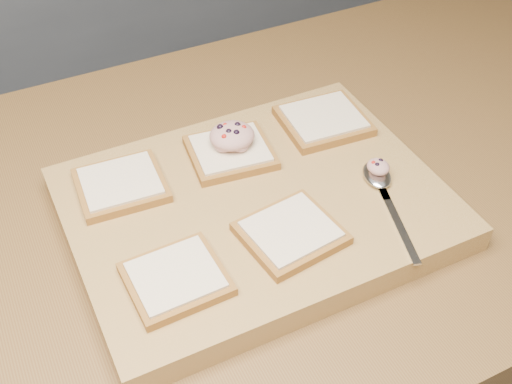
# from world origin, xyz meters

# --- Properties ---
(island_counter) EXTENTS (2.00, 0.80, 0.90)m
(island_counter) POSITION_xyz_m (0.00, 0.00, 0.45)
(island_counter) COLOR slate
(island_counter) RESTS_ON ground
(back_counter) EXTENTS (3.60, 0.62, 0.94)m
(back_counter) POSITION_xyz_m (0.00, 1.43, 0.47)
(back_counter) COLOR slate
(back_counter) RESTS_ON ground
(cutting_board) EXTENTS (0.49, 0.38, 0.04)m
(cutting_board) POSITION_xyz_m (-0.04, -0.06, 0.92)
(cutting_board) COLOR #A48046
(cutting_board) RESTS_ON island_counter
(bread_far_left) EXTENTS (0.12, 0.11, 0.02)m
(bread_far_left) POSITION_xyz_m (-0.20, 0.03, 0.95)
(bread_far_left) COLOR #925D25
(bread_far_left) RESTS_ON cutting_board
(bread_far_center) EXTENTS (0.13, 0.12, 0.02)m
(bread_far_center) POSITION_xyz_m (-0.03, 0.03, 0.95)
(bread_far_center) COLOR #925D25
(bread_far_center) RESTS_ON cutting_board
(bread_far_right) EXTENTS (0.13, 0.12, 0.02)m
(bread_far_right) POSITION_xyz_m (0.12, 0.04, 0.95)
(bread_far_right) COLOR #925D25
(bread_far_right) RESTS_ON cutting_board
(bread_near_left) EXTENTS (0.11, 0.11, 0.02)m
(bread_near_left) POSITION_xyz_m (-0.19, -0.15, 0.95)
(bread_near_left) COLOR #925D25
(bread_near_left) RESTS_ON cutting_board
(bread_near_center) EXTENTS (0.13, 0.12, 0.02)m
(bread_near_center) POSITION_xyz_m (-0.03, -0.15, 0.95)
(bread_near_center) COLOR #925D25
(bread_near_center) RESTS_ON cutting_board
(tuna_salad_dollop) EXTENTS (0.07, 0.06, 0.03)m
(tuna_salad_dollop) POSITION_xyz_m (-0.03, 0.04, 0.97)
(tuna_salad_dollop) COLOR tan
(tuna_salad_dollop) RESTS_ON bread_far_center
(spoon) EXTENTS (0.08, 0.19, 0.01)m
(spoon) POSITION_xyz_m (0.12, -0.12, 0.94)
(spoon) COLOR silver
(spoon) RESTS_ON cutting_board
(spoon_salad) EXTENTS (0.03, 0.03, 0.02)m
(spoon_salad) POSITION_xyz_m (0.13, -0.10, 0.96)
(spoon_salad) COLOR tan
(spoon_salad) RESTS_ON spoon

